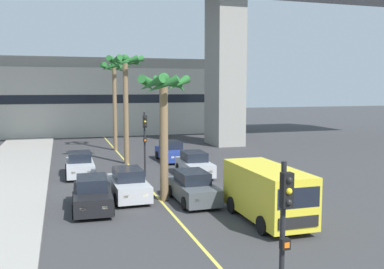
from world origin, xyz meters
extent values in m
cube|color=#DBCC4C|center=(0.00, 24.00, 0.00)|extent=(0.14, 56.00, 0.01)
cube|color=gray|center=(11.07, 39.16, 7.71)|extent=(2.80, 4.40, 15.41)
cube|color=beige|center=(0.00, 53.39, 4.00)|extent=(33.94, 8.00, 8.00)
cube|color=#9C998D|center=(0.00, 53.39, 8.60)|extent=(33.26, 7.20, 1.20)
cube|color=black|center=(0.00, 49.37, 4.40)|extent=(30.54, 0.04, 1.00)
cube|color=#4C5156|center=(1.53, 18.85, 0.58)|extent=(1.75, 4.12, 0.80)
cube|color=black|center=(1.53, 19.00, 1.26)|extent=(1.42, 2.07, 0.60)
cube|color=#F2EDCC|center=(2.02, 16.84, 0.63)|extent=(0.24, 0.08, 0.14)
cube|color=#F2EDCC|center=(1.09, 16.83, 0.63)|extent=(0.24, 0.08, 0.14)
cylinder|color=black|center=(2.35, 17.59, 0.32)|extent=(0.23, 0.64, 0.64)
cylinder|color=black|center=(0.74, 17.57, 0.32)|extent=(0.23, 0.64, 0.64)
cylinder|color=black|center=(2.32, 20.13, 0.32)|extent=(0.23, 0.64, 0.64)
cylinder|color=black|center=(0.71, 20.11, 0.32)|extent=(0.23, 0.64, 0.64)
cube|color=black|center=(-3.45, 18.88, 0.58)|extent=(1.86, 4.16, 0.80)
cube|color=black|center=(-3.44, 19.03, 1.26)|extent=(1.47, 2.10, 0.60)
cube|color=#F2EDCC|center=(-3.06, 16.85, 0.63)|extent=(0.24, 0.09, 0.14)
cube|color=#F2EDCC|center=(-3.99, 16.89, 0.63)|extent=(0.24, 0.09, 0.14)
cylinder|color=black|center=(-2.69, 17.58, 0.32)|extent=(0.24, 0.65, 0.64)
cylinder|color=black|center=(-4.30, 17.64, 0.32)|extent=(0.24, 0.65, 0.64)
cylinder|color=black|center=(-2.59, 20.12, 0.32)|extent=(0.24, 0.65, 0.64)
cylinder|color=black|center=(-4.21, 20.18, 0.32)|extent=(0.24, 0.65, 0.64)
cube|color=#B7BABF|center=(3.55, 25.10, 0.58)|extent=(1.83, 4.15, 0.80)
cube|color=black|center=(3.55, 25.25, 1.26)|extent=(1.46, 2.09, 0.60)
cube|color=#F2EDCC|center=(3.95, 23.08, 0.63)|extent=(0.24, 0.09, 0.14)
cube|color=#F2EDCC|center=(3.02, 23.11, 0.63)|extent=(0.24, 0.09, 0.14)
cylinder|color=black|center=(4.31, 23.80, 0.32)|extent=(0.24, 0.65, 0.64)
cylinder|color=black|center=(2.70, 23.85, 0.32)|extent=(0.24, 0.65, 0.64)
cylinder|color=black|center=(4.39, 26.34, 0.32)|extent=(0.24, 0.65, 0.64)
cylinder|color=black|center=(2.78, 26.40, 0.32)|extent=(0.24, 0.65, 0.64)
cube|color=navy|center=(3.49, 31.05, 0.58)|extent=(1.80, 4.14, 0.80)
cube|color=black|center=(3.48, 31.20, 1.26)|extent=(1.44, 2.08, 0.60)
cube|color=#F2EDCC|center=(4.01, 29.05, 0.63)|extent=(0.24, 0.09, 0.14)
cube|color=#F2EDCC|center=(3.07, 29.03, 0.63)|extent=(0.24, 0.09, 0.14)
cylinder|color=black|center=(4.33, 29.80, 0.32)|extent=(0.24, 0.65, 0.64)
cylinder|color=black|center=(2.71, 29.76, 0.32)|extent=(0.24, 0.65, 0.64)
cylinder|color=black|center=(4.26, 32.34, 0.32)|extent=(0.24, 0.65, 0.64)
cylinder|color=black|center=(2.65, 32.30, 0.32)|extent=(0.24, 0.65, 0.64)
cube|color=#B7BABF|center=(-3.66, 27.09, 0.58)|extent=(1.73, 4.11, 0.80)
cube|color=black|center=(-3.66, 27.24, 1.26)|extent=(1.41, 2.06, 0.60)
cube|color=#F2EDCC|center=(-3.21, 25.07, 0.63)|extent=(0.24, 0.08, 0.14)
cube|color=#F2EDCC|center=(-4.14, 25.08, 0.63)|extent=(0.24, 0.08, 0.14)
cylinder|color=black|center=(-2.86, 25.81, 0.32)|extent=(0.22, 0.64, 0.64)
cylinder|color=black|center=(-4.48, 25.82, 0.32)|extent=(0.22, 0.64, 0.64)
cylinder|color=black|center=(-2.84, 28.35, 0.32)|extent=(0.22, 0.64, 0.64)
cylinder|color=black|center=(-4.46, 28.36, 0.32)|extent=(0.22, 0.64, 0.64)
cube|color=#B7BABF|center=(-1.48, 20.48, 0.58)|extent=(1.78, 4.13, 0.80)
cube|color=black|center=(-1.49, 20.63, 1.26)|extent=(1.43, 2.08, 0.60)
cube|color=#F2EDCC|center=(-0.98, 18.48, 0.63)|extent=(0.24, 0.08, 0.14)
cube|color=#F2EDCC|center=(-1.91, 18.46, 0.63)|extent=(0.24, 0.08, 0.14)
cylinder|color=black|center=(-0.65, 19.22, 0.32)|extent=(0.23, 0.64, 0.64)
cylinder|color=black|center=(-2.27, 19.19, 0.32)|extent=(0.23, 0.64, 0.64)
cylinder|color=black|center=(-0.70, 21.77, 0.32)|extent=(0.23, 0.64, 0.64)
cylinder|color=black|center=(-2.32, 21.73, 0.32)|extent=(0.23, 0.64, 0.64)
cube|color=yellow|center=(3.66, 14.93, 1.31)|extent=(2.02, 5.21, 2.10)
cube|color=black|center=(3.67, 12.37, 1.66)|extent=(1.80, 0.09, 0.80)
cube|color=black|center=(3.68, 12.31, 0.73)|extent=(1.70, 0.07, 0.44)
cylinder|color=black|center=(4.62, 13.38, 0.38)|extent=(0.26, 0.76, 0.76)
cylinder|color=black|center=(2.72, 13.37, 0.38)|extent=(0.26, 0.76, 0.76)
cylinder|color=black|center=(4.61, 16.50, 0.38)|extent=(0.26, 0.76, 0.76)
cylinder|color=black|center=(2.71, 16.49, 0.38)|extent=(0.26, 0.76, 0.76)
cylinder|color=black|center=(-0.18, 6.59, 2.10)|extent=(0.12, 0.12, 4.20)
cube|color=black|center=(-0.18, 6.45, 3.60)|extent=(0.24, 0.20, 0.76)
sphere|color=black|center=(-0.18, 6.35, 3.84)|extent=(0.14, 0.14, 0.14)
sphere|color=yellow|center=(-0.18, 6.35, 3.60)|extent=(0.14, 0.14, 0.14)
sphere|color=black|center=(-0.18, 6.35, 3.36)|extent=(0.14, 0.14, 0.14)
cube|color=black|center=(-0.18, 6.47, 2.40)|extent=(0.20, 0.16, 0.24)
cube|color=orange|center=(-0.18, 6.39, 2.40)|extent=(0.12, 0.03, 0.12)
cylinder|color=black|center=(0.37, 25.68, 2.10)|extent=(0.12, 0.12, 4.20)
cube|color=black|center=(0.37, 25.54, 3.60)|extent=(0.24, 0.20, 0.76)
sphere|color=black|center=(0.37, 25.44, 3.84)|extent=(0.14, 0.14, 0.14)
sphere|color=yellow|center=(0.37, 25.44, 3.60)|extent=(0.14, 0.14, 0.14)
sphere|color=black|center=(0.37, 25.44, 3.36)|extent=(0.14, 0.14, 0.14)
cube|color=black|center=(0.37, 25.56, 2.40)|extent=(0.20, 0.16, 0.24)
cube|color=orange|center=(0.37, 25.48, 2.40)|extent=(0.12, 0.03, 0.12)
cylinder|color=brown|center=(0.21, 19.60, 3.03)|extent=(0.42, 0.42, 6.06)
sphere|color=#236028|center=(0.21, 19.60, 6.21)|extent=(0.60, 0.60, 0.60)
cone|color=#236028|center=(1.06, 19.63, 5.87)|extent=(0.50, 1.75, 1.04)
cone|color=#236028|center=(0.66, 20.32, 5.95)|extent=(1.72, 1.30, 0.92)
cone|color=#236028|center=(0.03, 20.43, 5.95)|extent=(1.81, 0.81, 0.91)
cone|color=#236028|center=(-0.51, 20.04, 5.91)|extent=(1.29, 1.72, 0.98)
cone|color=#236028|center=(-0.52, 19.17, 5.92)|extent=(1.27, 1.73, 0.96)
cone|color=#236028|center=(-0.06, 18.79, 5.86)|extent=(1.79, 0.98, 1.06)
cone|color=#236028|center=(0.78, 18.97, 5.94)|extent=(1.60, 1.50, 0.94)
cylinder|color=brown|center=(-0.06, 30.84, 3.88)|extent=(0.38, 0.38, 7.75)
sphere|color=#236028|center=(-0.06, 30.84, 7.90)|extent=(0.60, 0.60, 0.60)
cone|color=#236028|center=(0.85, 30.88, 7.67)|extent=(0.50, 1.90, 0.88)
cone|color=#236028|center=(0.60, 31.47, 7.63)|extent=(1.61, 1.67, 0.94)
cone|color=#236028|center=(-0.16, 31.75, 7.67)|extent=(1.92, 0.64, 0.88)
cone|color=#236028|center=(-0.85, 31.31, 7.62)|extent=(1.33, 1.84, 0.95)
cone|color=#236028|center=(-0.92, 30.51, 7.68)|extent=(1.10, 1.91, 0.86)
cone|color=#236028|center=(-0.15, 29.93, 7.61)|extent=(1.91, 0.63, 0.98)
cone|color=#236028|center=(0.40, 30.06, 7.69)|extent=(1.85, 1.33, 0.84)
cylinder|color=brown|center=(-0.02, 38.09, 3.81)|extent=(0.37, 0.37, 7.63)
sphere|color=#236028|center=(-0.02, 38.09, 7.78)|extent=(0.60, 0.60, 0.60)
cone|color=#236028|center=(0.84, 37.97, 7.50)|extent=(0.68, 1.83, 0.95)
cone|color=#236028|center=(0.40, 38.85, 7.45)|extent=(1.77, 1.24, 1.02)
cone|color=#236028|center=(-0.39, 38.87, 7.48)|extent=(1.80, 1.17, 0.98)
cone|color=#236028|center=(-0.88, 38.13, 7.59)|extent=(0.54, 1.81, 0.79)
cone|color=#236028|center=(-0.41, 37.31, 7.53)|extent=(1.80, 1.20, 0.90)
cone|color=#236028|center=(0.42, 37.33, 7.49)|extent=(1.77, 1.27, 0.96)
camera|label=1|loc=(-4.76, -1.66, 5.80)|focal=40.59mm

